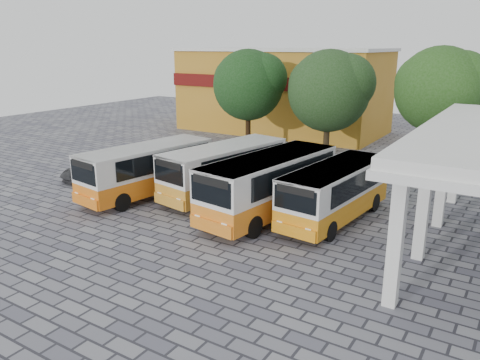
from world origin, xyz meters
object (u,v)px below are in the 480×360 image
Objects in this scene: bus_far_left at (147,167)px; bus_centre_left at (225,167)px; bus_centre_right at (269,182)px; parked_car at (94,170)px; bus_far_right at (336,189)px.

bus_centre_left is (3.89, 2.34, 0.02)m from bus_far_left.
bus_centre_right reaches higher than parked_car.
bus_centre_right is at bearing 14.26° from parked_car.
bus_centre_right is 3.35m from bus_far_right.
bus_centre_left reaches higher than bus_far_right.
parked_car is (-13.20, -0.04, -1.23)m from bus_centre_right.
bus_far_left is 1.95× the size of parked_car.
bus_far_left is at bearing 6.14° from parked_car.
bus_centre_left is 9.59m from parked_car.
bus_centre_right is at bearing -153.49° from bus_far_right.
parked_car is (-9.40, -1.57, -1.13)m from bus_centre_left.
bus_far_right is (10.82, 2.00, -0.08)m from bus_far_left.
bus_far_left is 11.00m from bus_far_right.
bus_centre_right reaches higher than bus_centre_left.
bus_centre_right reaches higher than bus_far_left.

